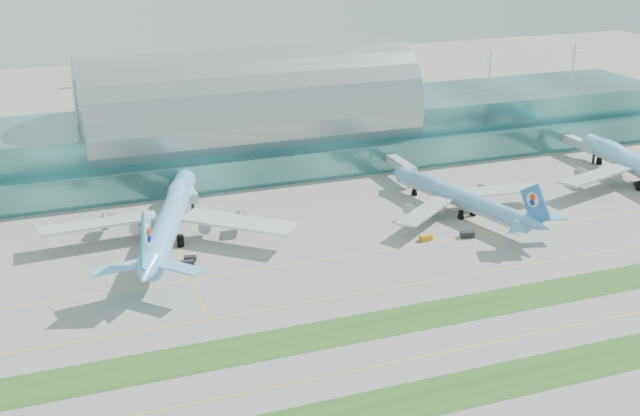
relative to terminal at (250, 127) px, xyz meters
name	(u,v)px	position (x,y,z in m)	size (l,w,h in m)	color
ground	(402,325)	(-0.01, -128.79, -14.23)	(700.00, 700.00, 0.00)	gray
terminal	(250,127)	(0.00, 0.00, 0.00)	(340.00, 69.10, 36.00)	#3D7A75
grass_strip_near	(463,390)	(-0.01, -156.79, -14.19)	(420.00, 12.00, 0.08)	#2D591E
grass_strip_far	(399,321)	(-0.01, -126.79, -14.19)	(420.00, 12.00, 0.08)	#2D591E
taxiline_b	(431,355)	(-0.01, -142.79, -14.22)	(420.00, 0.35, 0.01)	yellow
taxiline_c	(371,291)	(-0.01, -110.79, -14.22)	(420.00, 0.35, 0.01)	yellow
taxiline_d	(339,257)	(-0.01, -88.79, -14.22)	(420.00, 0.35, 0.01)	yellow
airliner_b	(170,217)	(-40.84, -60.81, -7.20)	(69.10, 80.30, 22.77)	#6DC3F1
airliner_c	(459,196)	(46.93, -71.11, -8.57)	(56.69, 65.54, 18.34)	#5DA6CD
gse_c	(190,258)	(-38.75, -77.09, -13.57)	(3.27, 1.86, 1.32)	black
gse_d	(188,263)	(-39.82, -79.85, -13.52)	(3.24, 1.52, 1.41)	black
gse_e	(426,238)	(27.72, -86.58, -13.45)	(3.45, 2.00, 1.55)	#C4840B
gse_f	(467,234)	(39.98, -88.71, -13.36)	(3.94, 2.07, 1.74)	black
gse_h	(640,184)	(118.22, -69.63, -13.51)	(3.43, 1.94, 1.42)	black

